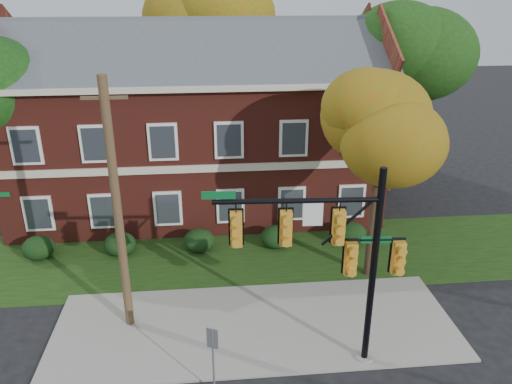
{
  "coord_description": "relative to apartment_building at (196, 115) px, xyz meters",
  "views": [
    {
      "loc": [
        -1.39,
        -13.37,
        11.1
      ],
      "look_at": [
        0.22,
        3.0,
        4.31
      ],
      "focal_mm": 35.0,
      "sensor_mm": 36.0,
      "label": 1
    }
  ],
  "objects": [
    {
      "name": "hedge_right",
      "position": [
        3.5,
        -5.25,
        -4.46
      ],
      "size": [
        1.4,
        1.26,
        1.05
      ],
      "primitive_type": "ellipsoid",
      "color": "black",
      "rests_on": "ground"
    },
    {
      "name": "sign_post",
      "position": [
        0.5,
        -13.95,
        -3.4
      ],
      "size": [
        0.33,
        0.18,
        2.34
      ],
      "rotation": [
        0.0,
        0.0,
        -0.42
      ],
      "color": "slate",
      "rests_on": "ground"
    },
    {
      "name": "hedge_far_right",
      "position": [
        7.0,
        -5.25,
        -4.46
      ],
      "size": [
        1.4,
        1.26,
        1.05
      ],
      "primitive_type": "ellipsoid",
      "color": "black",
      "rests_on": "ground"
    },
    {
      "name": "hedge_center",
      "position": [
        0.0,
        -5.25,
        -4.46
      ],
      "size": [
        1.4,
        1.26,
        1.05
      ],
      "primitive_type": "ellipsoid",
      "color": "black",
      "rests_on": "ground"
    },
    {
      "name": "grass_strip",
      "position": [
        2.0,
        -5.95,
        -4.97
      ],
      "size": [
        30.0,
        6.0,
        0.04
      ],
      "primitive_type": "cube",
      "color": "#193811",
      "rests_on": "ground"
    },
    {
      "name": "hedge_far_left",
      "position": [
        -7.0,
        -5.25,
        -4.46
      ],
      "size": [
        1.4,
        1.26,
        1.05
      ],
      "primitive_type": "ellipsoid",
      "color": "black",
      "rests_on": "ground"
    },
    {
      "name": "tree_right_rear",
      "position": [
        11.31,
        0.86,
        3.13
      ],
      "size": [
        6.3,
        5.95,
        10.62
      ],
      "color": "black",
      "rests_on": "ground"
    },
    {
      "name": "sidewalk",
      "position": [
        2.0,
        -10.95,
        -4.95
      ],
      "size": [
        14.0,
        5.0,
        0.08
      ],
      "primitive_type": "cube",
      "color": "gray",
      "rests_on": "ground"
    },
    {
      "name": "traffic_signal",
      "position": [
        4.13,
        -12.92,
        -0.92
      ],
      "size": [
        5.88,
        0.63,
        6.56
      ],
      "rotation": [
        0.0,
        0.0,
        -0.05
      ],
      "color": "gray",
      "rests_on": "ground"
    },
    {
      "name": "tree_near_right",
      "position": [
        7.22,
        -8.09,
        1.68
      ],
      "size": [
        4.5,
        4.25,
        8.58
      ],
      "color": "black",
      "rests_on": "ground"
    },
    {
      "name": "ground",
      "position": [
        2.0,
        -11.95,
        -4.99
      ],
      "size": [
        120.0,
        120.0,
        0.0
      ],
      "primitive_type": "plane",
      "color": "black",
      "rests_on": "ground"
    },
    {
      "name": "utility_pole",
      "position": [
        -2.4,
        -10.39,
        -0.54
      ],
      "size": [
        1.37,
        0.3,
        8.77
      ],
      "rotation": [
        0.0,
        0.0,
        -0.01
      ],
      "color": "#483821",
      "rests_on": "ground"
    },
    {
      "name": "hedge_left",
      "position": [
        -3.5,
        -5.25,
        -4.46
      ],
      "size": [
        1.4,
        1.26,
        1.05
      ],
      "primitive_type": "ellipsoid",
      "color": "black",
      "rests_on": "ground"
    },
    {
      "name": "tree_far_rear",
      "position": [
        1.34,
        7.84,
        3.86
      ],
      "size": [
        6.84,
        6.46,
        11.52
      ],
      "color": "black",
      "rests_on": "ground"
    },
    {
      "name": "apartment_building",
      "position": [
        0.0,
        0.0,
        0.0
      ],
      "size": [
        18.8,
        8.8,
        9.74
      ],
      "color": "maroon",
      "rests_on": "ground"
    }
  ]
}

